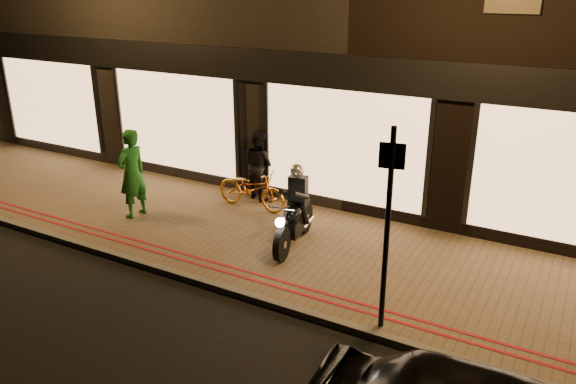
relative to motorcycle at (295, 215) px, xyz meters
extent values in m
plane|color=black|center=(0.09, -2.01, -0.73)|extent=(90.00, 90.00, 0.00)
cube|color=brown|center=(0.09, -0.01, -0.67)|extent=(50.00, 4.00, 0.12)
cube|color=#59544C|center=(0.09, -1.96, -0.67)|extent=(50.00, 0.14, 0.12)
cube|color=maroon|center=(0.09, -1.56, -0.61)|extent=(50.00, 0.06, 0.01)
cube|color=maroon|center=(0.09, -1.36, -0.61)|extent=(50.00, 0.06, 0.01)
cube|color=black|center=(-5.91, 6.99, 3.52)|extent=(12.00, 10.00, 8.50)
cube|color=black|center=(0.09, 1.94, 2.42)|extent=(48.00, 0.12, 0.70)
cube|color=#EBB075|center=(-8.91, 1.93, 0.88)|extent=(3.60, 0.06, 2.38)
cube|color=#EBB075|center=(-4.41, 1.93, 0.88)|extent=(3.60, 0.06, 2.38)
cube|color=#EBB075|center=(0.09, 1.93, 0.88)|extent=(3.60, 0.06, 2.38)
cylinder|color=black|center=(0.11, -0.68, -0.29)|extent=(0.22, 0.65, 0.64)
cylinder|color=black|center=(-0.10, 0.60, -0.29)|extent=(0.22, 0.65, 0.64)
cylinder|color=silver|center=(0.11, -0.68, -0.29)|extent=(0.16, 0.16, 0.14)
cylinder|color=silver|center=(-0.10, 0.60, -0.29)|extent=(0.16, 0.16, 0.14)
cube|color=black|center=(0.00, 0.01, -0.21)|extent=(0.37, 0.73, 0.30)
ellipsoid|color=black|center=(0.02, -0.12, 0.09)|extent=(0.40, 0.55, 0.29)
cube|color=black|center=(-0.05, 0.31, 0.09)|extent=(0.30, 0.58, 0.09)
cylinder|color=silver|center=(0.08, -0.53, 0.34)|extent=(0.60, 0.13, 0.03)
cylinder|color=silver|center=(0.10, -0.63, 0.01)|extent=(0.10, 0.33, 0.71)
sphere|color=white|center=(0.12, -0.77, 0.17)|extent=(0.19, 0.19, 0.17)
cylinder|color=silver|center=(0.05, 0.47, -0.33)|extent=(0.15, 0.55, 0.07)
cube|color=black|center=(-0.03, 0.18, 0.44)|extent=(0.37, 0.27, 0.55)
sphere|color=#B9BCC0|center=(-0.02, 0.12, 0.85)|extent=(0.30, 0.30, 0.26)
cylinder|color=black|center=(-0.14, -0.16, 0.47)|extent=(0.26, 0.60, 0.34)
cylinder|color=black|center=(0.18, -0.11, 0.47)|extent=(0.10, 0.60, 0.34)
cylinder|color=black|center=(-0.16, 0.12, -0.01)|extent=(0.23, 0.29, 0.46)
cylinder|color=black|center=(0.12, 0.16, -0.01)|extent=(0.16, 0.28, 0.46)
cylinder|color=black|center=(2.40, -1.76, 0.89)|extent=(0.09, 0.09, 3.00)
cube|color=black|center=(2.40, -1.76, 1.99)|extent=(0.35, 0.10, 0.35)
imported|color=orange|center=(-1.73, 1.17, -0.16)|extent=(1.74, 0.65, 0.90)
imported|color=#1B651F|center=(-3.68, -0.42, 0.34)|extent=(0.52, 0.74, 1.91)
imported|color=black|center=(-1.92, 1.79, 0.19)|extent=(0.94, 0.85, 1.60)
camera|label=1|loc=(4.64, -8.57, 4.12)|focal=35.00mm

